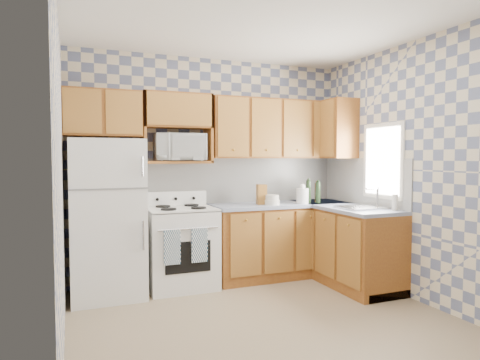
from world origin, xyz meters
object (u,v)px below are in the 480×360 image
Objects in this scene: refrigerator at (107,219)px; stove_body at (181,248)px; microwave at (179,147)px; electric_kettle at (302,196)px.

stove_body is (0.80, 0.03, -0.39)m from refrigerator.
electric_kettle is (1.48, -0.30, -0.59)m from microwave.
microwave reaches higher than stove_body.
electric_kettle is at bearing -9.71° from microwave.
microwave is (0.83, 0.19, 0.77)m from refrigerator.
stove_body is at bearing -98.24° from microwave.
refrigerator is 2.32m from electric_kettle.
microwave is 3.03× the size of electric_kettle.
refrigerator is 1.15m from microwave.
refrigerator is 2.93× the size of microwave.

